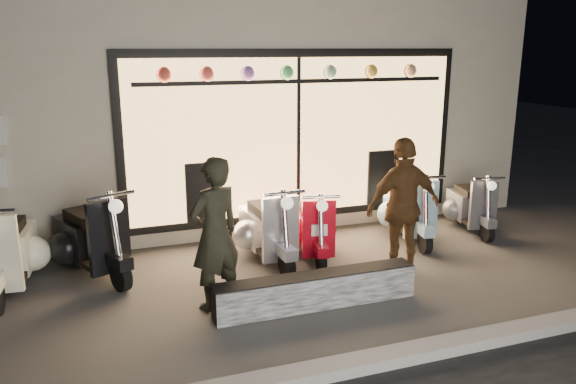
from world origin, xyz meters
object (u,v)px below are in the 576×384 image
Objects in this scene: man at (215,234)px; woman at (403,207)px; graffiti_barrier at (316,290)px; scooter_red at (312,227)px; scooter_silver at (266,228)px.

man is 2.52m from woman.
scooter_red reaches higher than graffiti_barrier.
scooter_red is (0.67, -0.07, -0.04)m from scooter_silver.
graffiti_barrier is at bearing -89.61° from scooter_silver.
woman is (0.86, -1.03, 0.50)m from scooter_red.
woman is at bearing -38.48° from scooter_red.
graffiti_barrier is 1.56× the size of scooter_silver.
graffiti_barrier is 1.33m from man.
scooter_red is 0.78× the size of woman.
man reaches higher than scooter_silver.
graffiti_barrier is 1.36× the size of man.
graffiti_barrier is 1.70m from woman.
scooter_silver reaches higher than scooter_red.
woman reaches higher than graffiti_barrier.
man is (-0.98, -1.27, 0.44)m from scooter_silver.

